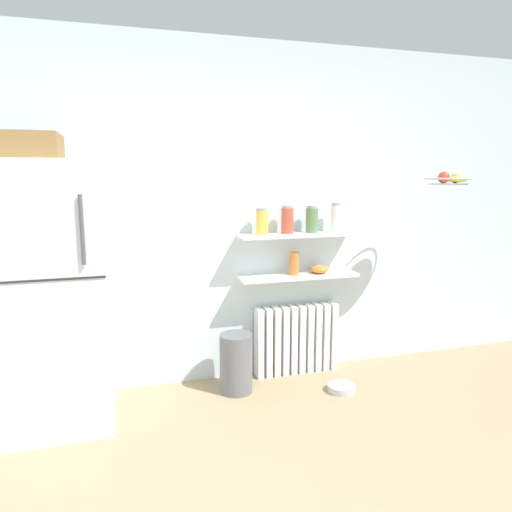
{
  "coord_description": "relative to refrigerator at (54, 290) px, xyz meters",
  "views": [
    {
      "loc": [
        -1.16,
        -1.52,
        1.62
      ],
      "look_at": [
        -0.22,
        1.6,
        1.05
      ],
      "focal_mm": 33.21,
      "sensor_mm": 36.0,
      "label": 1
    }
  ],
  "objects": [
    {
      "name": "ground_plane",
      "position": [
        1.55,
        -1.16,
        -0.89
      ],
      "size": [
        7.04,
        7.04,
        0.0
      ],
      "primitive_type": "plane",
      "color": "#9E8460"
    },
    {
      "name": "back_wall",
      "position": [
        1.55,
        0.39,
        0.41
      ],
      "size": [
        7.04,
        0.1,
        2.6
      ],
      "primitive_type": "cube",
      "color": "silver",
      "rests_on": "ground_plane"
    },
    {
      "name": "refrigerator",
      "position": [
        0.0,
        0.0,
        0.0
      ],
      "size": [
        0.66,
        0.71,
        1.86
      ],
      "color": "silver",
      "rests_on": "ground_plane"
    },
    {
      "name": "radiator",
      "position": [
        1.77,
        0.26,
        -0.6
      ],
      "size": [
        0.69,
        0.12,
        0.57
      ],
      "color": "white",
      "rests_on": "ground_plane"
    },
    {
      "name": "wall_shelf_lower",
      "position": [
        1.77,
        0.23,
        -0.07
      ],
      "size": [
        0.96,
        0.22,
        0.02
      ],
      "primitive_type": "cube",
      "color": "white"
    },
    {
      "name": "wall_shelf_upper",
      "position": [
        1.77,
        0.23,
        0.26
      ],
      "size": [
        0.96,
        0.22,
        0.02
      ],
      "primitive_type": "cube",
      "color": "white"
    },
    {
      "name": "storage_jar_0",
      "position": [
        1.47,
        0.23,
        0.37
      ],
      "size": [
        0.1,
        0.1,
        0.2
      ],
      "color": "yellow",
      "rests_on": "wall_shelf_upper"
    },
    {
      "name": "storage_jar_1",
      "position": [
        1.67,
        0.23,
        0.38
      ],
      "size": [
        0.09,
        0.09,
        0.22
      ],
      "color": "#C64C38",
      "rests_on": "wall_shelf_upper"
    },
    {
      "name": "storage_jar_2",
      "position": [
        1.88,
        0.23,
        0.38
      ],
      "size": [
        0.1,
        0.1,
        0.21
      ],
      "color": "#5B7F4C",
      "rests_on": "wall_shelf_upper"
    },
    {
      "name": "storage_jar_3",
      "position": [
        2.08,
        0.23,
        0.39
      ],
      "size": [
        0.08,
        0.08,
        0.23
      ],
      "color": "silver",
      "rests_on": "wall_shelf_upper"
    },
    {
      "name": "vase",
      "position": [
        1.73,
        0.23,
        0.04
      ],
      "size": [
        0.08,
        0.08,
        0.18
      ],
      "primitive_type": "cylinder",
      "color": "#CC7033",
      "rests_on": "wall_shelf_lower"
    },
    {
      "name": "shelf_bowl",
      "position": [
        1.95,
        0.23,
        -0.02
      ],
      "size": [
        0.15,
        0.15,
        0.07
      ],
      "primitive_type": "ellipsoid",
      "color": "orange",
      "rests_on": "wall_shelf_lower"
    },
    {
      "name": "trash_bin",
      "position": [
        1.21,
        0.06,
        -0.66
      ],
      "size": [
        0.24,
        0.24,
        0.45
      ],
      "primitive_type": "cylinder",
      "color": "slate",
      "rests_on": "ground_plane"
    },
    {
      "name": "pet_food_bowl",
      "position": [
        1.97,
        -0.17,
        -0.86
      ],
      "size": [
        0.21,
        0.21,
        0.05
      ],
      "primitive_type": "cylinder",
      "color": "#B7B7BC",
      "rests_on": "ground_plane"
    },
    {
      "name": "hanging_fruit_basket",
      "position": [
        2.81,
        -0.16,
        0.69
      ],
      "size": [
        0.35,
        0.35,
        0.1
      ],
      "color": "#B2B2B7"
    }
  ]
}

